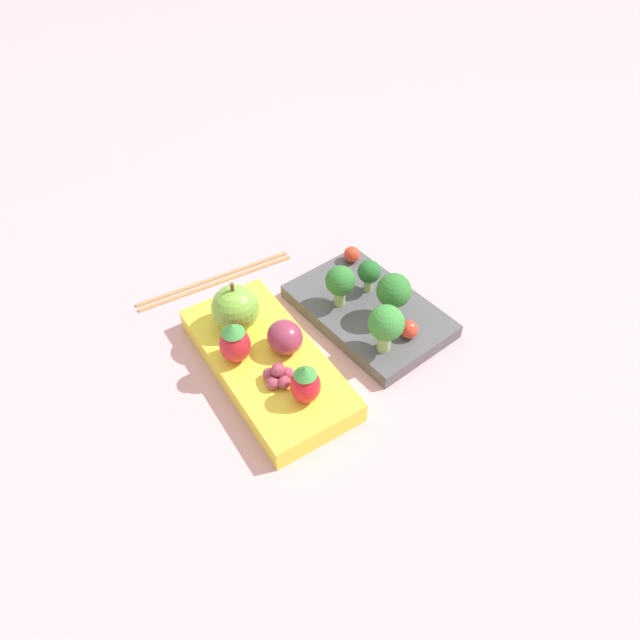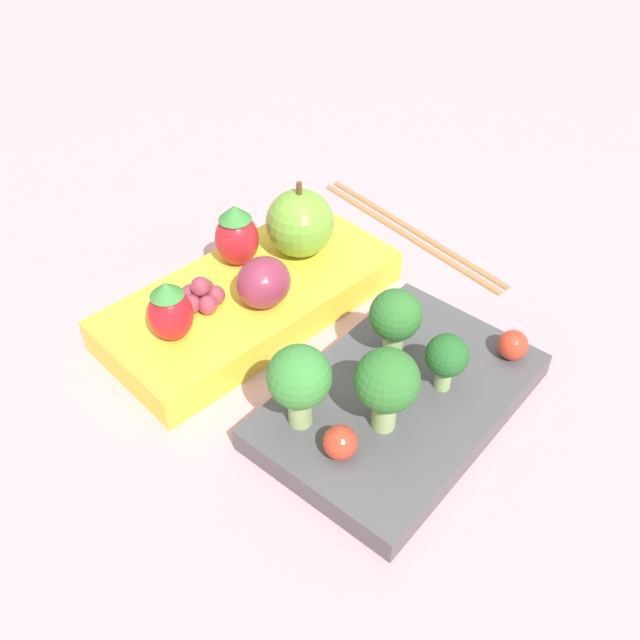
% 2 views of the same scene
% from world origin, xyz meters
% --- Properties ---
extents(ground_plane, '(4.00, 4.00, 0.00)m').
position_xyz_m(ground_plane, '(0.00, 0.00, 0.00)').
color(ground_plane, '#C6939E').
extents(bento_box_savoury, '(0.19, 0.13, 0.02)m').
position_xyz_m(bento_box_savoury, '(-0.01, 0.08, 0.01)').
color(bento_box_savoury, '#4C4C51').
rests_on(bento_box_savoury, ground_plane).
extents(bento_box_fruit, '(0.24, 0.13, 0.03)m').
position_xyz_m(bento_box_fruit, '(-0.01, -0.07, 0.01)').
color(bento_box_fruit, yellow).
rests_on(bento_box_fruit, ground_plane).
extents(broccoli_floret_0, '(0.04, 0.04, 0.06)m').
position_xyz_m(broccoli_floret_0, '(0.02, 0.09, 0.06)').
color(broccoli_floret_0, '#93B770').
rests_on(broccoli_floret_0, bento_box_savoury).
extents(broccoli_floret_1, '(0.03, 0.03, 0.04)m').
position_xyz_m(broccoli_floret_1, '(-0.03, 0.09, 0.05)').
color(broccoli_floret_1, '#93B770').
rests_on(broccoli_floret_1, bento_box_savoury).
extents(broccoli_floret_2, '(0.04, 0.04, 0.06)m').
position_xyz_m(broccoli_floret_2, '(0.05, 0.04, 0.06)').
color(broccoli_floret_2, '#93B770').
rests_on(broccoli_floret_2, bento_box_savoury).
extents(broccoli_floret_3, '(0.04, 0.04, 0.05)m').
position_xyz_m(broccoli_floret_3, '(-0.03, 0.05, 0.05)').
color(broccoli_floret_3, '#93B770').
rests_on(broccoli_floret_3, bento_box_savoury).
extents(cherry_tomato_0, '(0.02, 0.02, 0.02)m').
position_xyz_m(cherry_tomato_0, '(0.06, 0.08, 0.03)').
color(cherry_tomato_0, red).
rests_on(cherry_tomato_0, bento_box_savoury).
extents(cherry_tomato_1, '(0.02, 0.02, 0.02)m').
position_xyz_m(cherry_tomato_1, '(-0.08, 0.11, 0.03)').
color(cherry_tomato_1, red).
rests_on(cherry_tomato_1, bento_box_savoury).
extents(apple, '(0.05, 0.05, 0.06)m').
position_xyz_m(apple, '(-0.07, -0.07, 0.05)').
color(apple, '#70A838').
rests_on(apple, bento_box_fruit).
extents(strawberry_0, '(0.03, 0.03, 0.05)m').
position_xyz_m(strawberry_0, '(0.06, -0.07, 0.05)').
color(strawberry_0, red).
rests_on(strawberry_0, bento_box_fruit).
extents(strawberry_1, '(0.03, 0.03, 0.05)m').
position_xyz_m(strawberry_1, '(-0.03, -0.10, 0.05)').
color(strawberry_1, red).
rests_on(strawberry_1, bento_box_fruit).
extents(plum, '(0.04, 0.04, 0.04)m').
position_xyz_m(plum, '(-0.01, -0.05, 0.05)').
color(plum, '#892D47').
rests_on(plum, bento_box_fruit).
extents(grape_cluster, '(0.03, 0.03, 0.02)m').
position_xyz_m(grape_cluster, '(0.03, -0.08, 0.04)').
color(grape_cluster, '#93384C').
rests_on(grape_cluster, bento_box_fruit).
extents(chopsticks_pair, '(0.05, 0.21, 0.01)m').
position_xyz_m(chopsticks_pair, '(-0.18, -0.04, 0.00)').
color(chopsticks_pair, '#A37547').
rests_on(chopsticks_pair, ground_plane).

